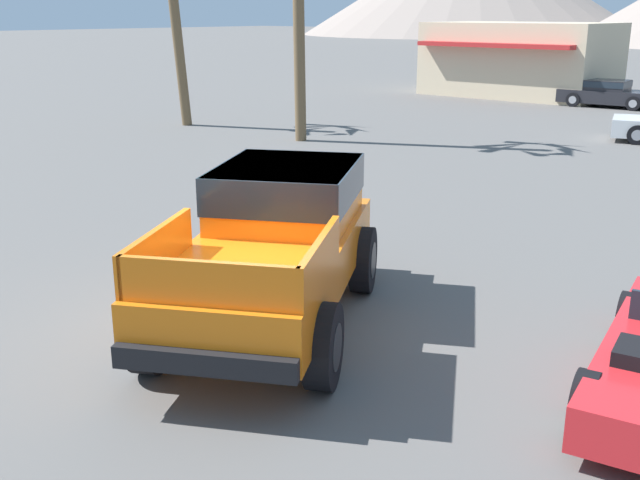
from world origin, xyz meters
TOP-DOWN VIEW (x-y plane):
  - ground_plane at (0.00, 0.00)m, footprint 320.00×320.00m
  - orange_pickup_truck at (0.11, 0.31)m, footprint 4.25×5.49m
  - parked_car_dark at (-5.42, 27.04)m, footprint 4.25×2.21m
  - storefront_building at (-10.57, 28.74)m, footprint 8.66×5.99m

SIDE VIEW (x-z plane):
  - ground_plane at x=0.00m, z-range 0.00..0.00m
  - parked_car_dark at x=-5.42m, z-range 0.01..1.17m
  - orange_pickup_truck at x=0.11m, z-range 0.14..2.14m
  - storefront_building at x=-10.57m, z-range 0.01..3.54m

